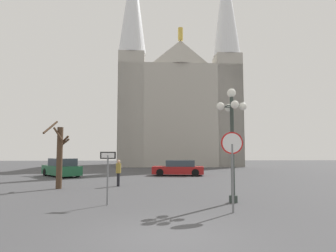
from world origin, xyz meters
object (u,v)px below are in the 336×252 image
object	(u,v)px
one_way_arrow_sign	(108,170)
parked_car_far_green	(62,168)
street_lamp	(232,127)
stop_sign	(232,155)
parked_car_near_red	(179,168)
bare_tree	(59,155)
cathedral	(178,105)
pedestrian_walking	(118,170)

from	to	relation	value
one_way_arrow_sign	parked_car_far_green	distance (m)	15.02
street_lamp	parked_car_far_green	bearing A→B (deg)	129.86
stop_sign	street_lamp	size ratio (longest dim) A/B	0.59
one_way_arrow_sign	parked_car_near_red	world-z (taller)	one_way_arrow_sign
street_lamp	bare_tree	bearing A→B (deg)	150.07
parked_car_near_red	stop_sign	bearing A→B (deg)	-88.04
bare_tree	parked_car_far_green	bearing A→B (deg)	105.72
cathedral	stop_sign	bearing A→B (deg)	-91.52
parked_car_near_red	parked_car_far_green	xyz separation A→B (m)	(-10.13, -0.51, 0.08)
street_lamp	parked_car_near_red	bearing A→B (deg)	94.55
cathedral	parked_car_far_green	xyz separation A→B (m)	(-11.59, -18.58, -8.45)
cathedral	one_way_arrow_sign	world-z (taller)	cathedral
stop_sign	parked_car_far_green	world-z (taller)	stop_sign
cathedral	street_lamp	world-z (taller)	cathedral
stop_sign	one_way_arrow_sign	size ratio (longest dim) A/B	1.34
cathedral	pedestrian_walking	bearing A→B (deg)	-102.82
stop_sign	parked_car_near_red	distance (m)	16.09
stop_sign	bare_tree	world-z (taller)	bare_tree
parked_car_near_red	parked_car_far_green	size ratio (longest dim) A/B	1.03
street_lamp	pedestrian_walking	distance (m)	8.57
street_lamp	stop_sign	bearing A→B (deg)	-105.44
pedestrian_walking	one_way_arrow_sign	bearing A→B (deg)	-87.33
cathedral	street_lamp	size ratio (longest dim) A/B	6.45
cathedral	street_lamp	xyz separation A→B (m)	(-0.34, -32.05, -5.95)
one_way_arrow_sign	bare_tree	distance (m)	6.55
stop_sign	street_lamp	distance (m)	2.43
street_lamp	bare_tree	size ratio (longest dim) A/B	1.22
one_way_arrow_sign	parked_car_near_red	distance (m)	14.88
cathedral	bare_tree	distance (m)	29.37
street_lamp	parked_car_far_green	distance (m)	17.72
stop_sign	parked_car_near_red	world-z (taller)	stop_sign
cathedral	one_way_arrow_sign	xyz separation A→B (m)	(-5.60, -32.35, -7.77)
stop_sign	bare_tree	bearing A→B (deg)	139.34
bare_tree	street_lamp	bearing A→B (deg)	-29.93
bare_tree	parked_car_far_green	xyz separation A→B (m)	(-2.35, 8.35, -1.24)
cathedral	stop_sign	xyz separation A→B (m)	(-0.90, -34.09, -7.15)
one_way_arrow_sign	pedestrian_walking	world-z (taller)	one_way_arrow_sign
bare_tree	parked_car_near_red	size ratio (longest dim) A/B	0.86
parked_car_far_green	pedestrian_walking	xyz separation A→B (m)	(5.69, -7.34, 0.26)
cathedral	parked_car_near_red	world-z (taller)	cathedral
one_way_arrow_sign	pedestrian_walking	xyz separation A→B (m)	(-0.30, 6.42, -0.42)
stop_sign	bare_tree	distance (m)	10.98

